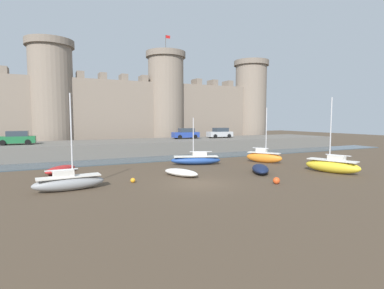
{
  "coord_description": "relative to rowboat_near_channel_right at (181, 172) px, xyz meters",
  "views": [
    {
      "loc": [
        -9.85,
        -19.48,
        4.79
      ],
      "look_at": [
        1.76,
        4.84,
        2.5
      ],
      "focal_mm": 28.0,
      "sensor_mm": 36.0,
      "label": 1
    }
  ],
  "objects": [
    {
      "name": "sailboat_midflat_left",
      "position": [
        4.0,
        5.22,
        0.22
      ],
      "size": [
        5.4,
        3.08,
        4.95
      ],
      "color": "#234793",
      "rests_on": "ground"
    },
    {
      "name": "car_quay_centre_east",
      "position": [
        9.31,
        19.59,
        2.22
      ],
      "size": [
        4.15,
        1.98,
        1.62
      ],
      "color": "#263F99",
      "rests_on": "quay_road"
    },
    {
      "name": "car_quay_centre_west",
      "position": [
        15.21,
        19.11,
        2.22
      ],
      "size": [
        4.15,
        1.98,
        1.62
      ],
      "color": "#B2B5B7",
      "rests_on": "quay_road"
    },
    {
      "name": "water_channel",
      "position": [
        -0.01,
        11.0,
        -0.27
      ],
      "size": [
        80.0,
        4.5,
        0.1
      ],
      "primitive_type": "cube",
      "color": "#3D4C56",
      "rests_on": "ground"
    },
    {
      "name": "sailboat_midflat_centre",
      "position": [
        12.85,
        -4.37,
        0.36
      ],
      "size": [
        2.88,
        4.92,
        6.72
      ],
      "color": "yellow",
      "rests_on": "ground"
    },
    {
      "name": "sailboat_midflat_right",
      "position": [
        -8.81,
        -1.4,
        0.27
      ],
      "size": [
        4.66,
        1.52,
        6.51
      ],
      "color": "gray",
      "rests_on": "ground"
    },
    {
      "name": "sailboat_near_channel_left",
      "position": [
        11.38,
        3.28,
        0.35
      ],
      "size": [
        2.93,
        3.92,
        6.03
      ],
      "color": "orange",
      "rests_on": "ground"
    },
    {
      "name": "mooring_buoy_near_channel",
      "position": [
        5.16,
        -5.86,
        -0.07
      ],
      "size": [
        0.51,
        0.51,
        0.51
      ],
      "primitive_type": "sphere",
      "color": "#E04C1E",
      "rests_on": "ground"
    },
    {
      "name": "rowboat_near_channel_right",
      "position": [
        0.0,
        0.0,
        0.0
      ],
      "size": [
        2.67,
        3.66,
        0.62
      ],
      "color": "silver",
      "rests_on": "ground"
    },
    {
      "name": "mooring_buoy_mid_mud",
      "position": [
        -4.31,
        -0.83,
        -0.14
      ],
      "size": [
        0.37,
        0.37,
        0.37
      ],
      "primitive_type": "sphere",
      "color": "orange",
      "rests_on": "ground"
    },
    {
      "name": "castle",
      "position": [
        -0.01,
        28.23,
        7.02
      ],
      "size": [
        63.06,
        7.04,
        19.66
      ],
      "color": "gray",
      "rests_on": "ground"
    },
    {
      "name": "rowboat_foreground_left",
      "position": [
        -9.1,
        5.92,
        0.02
      ],
      "size": [
        3.35,
        3.72,
        0.65
      ],
      "color": "red",
      "rests_on": "ground"
    },
    {
      "name": "car_quay_west",
      "position": [
        -13.41,
        18.1,
        2.22
      ],
      "size": [
        4.15,
        1.98,
        1.62
      ],
      "color": "#1E6638",
      "rests_on": "quay_road"
    },
    {
      "name": "rowboat_foreground_right",
      "position": [
        6.98,
        -1.68,
        0.06
      ],
      "size": [
        3.24,
        3.98,
        0.73
      ],
      "color": "#141E3D",
      "rests_on": "ground"
    },
    {
      "name": "quay_road",
      "position": [
        -0.01,
        18.25,
        0.56
      ],
      "size": [
        68.02,
        10.0,
        1.77
      ],
      "primitive_type": "cube",
      "color": "#666059",
      "rests_on": "ground"
    },
    {
      "name": "ground_plane",
      "position": [
        -0.01,
        -3.35,
        -0.32
      ],
      "size": [
        160.0,
        160.0,
        0.0
      ],
      "primitive_type": "plane",
      "color": "#4C3D2D"
    }
  ]
}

